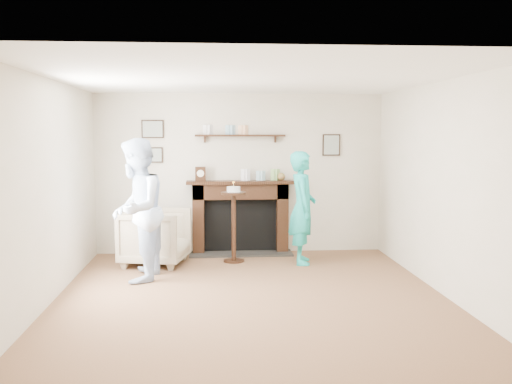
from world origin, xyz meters
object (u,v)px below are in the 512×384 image
armchair (156,264)px  man (138,280)px  pedestal_table (234,213)px  woman (302,263)px

armchair → man: (-0.15, -0.88, 0.00)m
pedestal_table → woman: bearing=-9.5°
armchair → woman: woman is taller
pedestal_table → armchair: bearing=-175.3°
armchair → pedestal_table: size_ratio=0.75×
man → woman: (2.26, 0.80, 0.00)m
man → pedestal_table: pedestal_table is taller
armchair → pedestal_table: 1.35m
woman → pedestal_table: pedestal_table is taller
woman → pedestal_table: (-0.99, 0.16, 0.73)m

